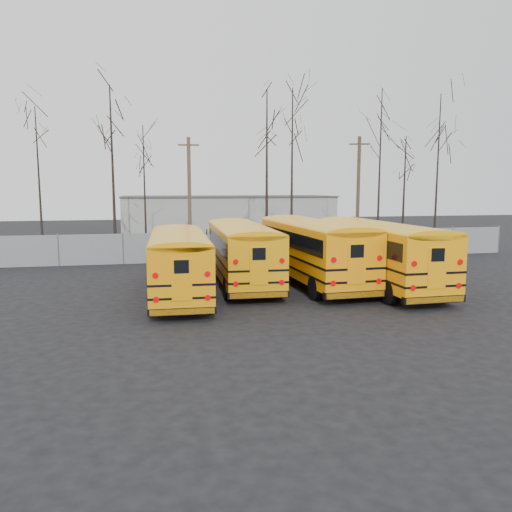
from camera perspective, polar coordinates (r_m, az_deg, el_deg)
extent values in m
plane|color=black|center=(22.88, 4.03, -4.73)|extent=(120.00, 120.00, 0.00)
cube|color=gray|center=(34.26, -1.47, 1.16)|extent=(40.00, 0.04, 2.00)
cube|color=#9D9E99|center=(54.17, -3.24, 4.64)|extent=(22.00, 8.00, 4.00)
cylinder|color=black|center=(19.95, -11.75, -5.30)|extent=(0.31, 1.00, 0.99)
cylinder|color=black|center=(20.00, -5.32, -5.13)|extent=(0.31, 1.00, 0.99)
cylinder|color=black|center=(28.09, -11.25, -1.50)|extent=(0.31, 1.00, 0.99)
cylinder|color=black|center=(28.12, -6.70, -1.39)|extent=(0.31, 1.00, 0.99)
cube|color=orange|center=(22.88, -8.80, -0.60)|extent=(2.78, 9.26, 2.32)
cube|color=orange|center=(28.35, -9.01, -0.35)|extent=(2.28, 1.75, 0.99)
cube|color=black|center=(22.62, -8.81, 0.63)|extent=(2.79, 8.27, 0.69)
cube|color=black|center=(23.82, -8.81, -2.01)|extent=(2.87, 10.96, 0.09)
cube|color=black|center=(23.75, -8.83, -0.84)|extent=(2.87, 10.96, 0.09)
cube|color=black|center=(18.71, -8.42, -6.25)|extent=(2.53, 0.30, 0.28)
cube|color=black|center=(29.21, -9.01, -1.19)|extent=(2.37, 0.28, 0.26)
cube|color=orange|center=(18.35, -8.49, -2.74)|extent=(0.74, 0.06, 1.53)
cylinder|color=#B20505|center=(18.48, -11.36, -4.92)|extent=(0.22, 0.05, 0.22)
cylinder|color=#B20505|center=(18.52, -5.53, -4.77)|extent=(0.22, 0.05, 0.22)
cylinder|color=#B20505|center=(18.31, -11.44, -2.20)|extent=(0.22, 0.05, 0.22)
cylinder|color=#B20505|center=(18.35, -5.57, -2.06)|extent=(0.22, 0.05, 0.22)
cylinder|color=black|center=(22.32, -3.30, -3.69)|extent=(0.32, 1.04, 1.03)
cylinder|color=black|center=(22.70, 2.58, -3.49)|extent=(0.32, 1.04, 1.03)
cylinder|color=black|center=(30.84, -5.21, -0.52)|extent=(0.32, 1.04, 1.03)
cylinder|color=black|center=(31.12, -0.92, -0.41)|extent=(0.32, 1.04, 1.03)
cube|color=orange|center=(25.56, -1.61, 0.55)|extent=(2.90, 9.70, 2.43)
cube|color=orange|center=(31.25, -3.14, 0.57)|extent=(2.38, 1.83, 1.03)
cube|color=black|center=(25.30, -1.55, 1.71)|extent=(2.90, 8.67, 0.72)
cube|color=black|center=(26.53, -1.88, -0.83)|extent=(2.98, 11.48, 0.09)
cube|color=black|center=(26.46, -1.89, 0.28)|extent=(2.98, 11.48, 0.09)
cube|color=black|center=(21.19, 0.28, -4.44)|extent=(2.65, 0.31, 0.29)
cube|color=black|center=(32.14, -3.31, -0.26)|extent=(2.49, 0.29, 0.27)
cube|color=orange|center=(20.86, 0.34, -1.17)|extent=(0.78, 0.07, 1.60)
cylinder|color=#B20505|center=(20.82, -2.32, -3.21)|extent=(0.23, 0.05, 0.23)
cylinder|color=#B20505|center=(21.17, 2.97, -3.03)|extent=(0.23, 0.05, 0.23)
cylinder|color=#B20505|center=(20.66, -2.33, -0.68)|extent=(0.23, 0.05, 0.23)
cylinder|color=#B20505|center=(21.01, 2.99, -0.54)|extent=(0.23, 0.05, 0.23)
cylinder|color=black|center=(22.31, 6.76, -3.66)|extent=(0.35, 1.11, 1.09)
cylinder|color=black|center=(23.30, 12.45, -3.30)|extent=(0.35, 1.11, 1.09)
cylinder|color=black|center=(30.93, 0.65, -0.41)|extent=(0.35, 1.11, 1.09)
cylinder|color=black|center=(31.66, 4.97, -0.25)|extent=(0.35, 1.11, 1.09)
cube|color=#FF960A|center=(25.82, 6.54, 0.79)|extent=(3.16, 10.28, 2.57)
cube|color=#FF960A|center=(31.56, 2.64, 0.75)|extent=(2.54, 1.96, 1.09)
cube|color=black|center=(25.55, 6.73, 2.01)|extent=(3.16, 9.19, 0.77)
cube|color=black|center=(26.79, 5.81, -0.66)|extent=(3.27, 12.16, 0.10)
cube|color=black|center=(26.72, 5.82, 0.51)|extent=(3.27, 12.16, 0.10)
cube|color=black|center=(21.52, 11.20, -4.32)|extent=(2.81, 0.36, 0.31)
cube|color=black|center=(32.47, 2.18, -0.12)|extent=(2.63, 0.33, 0.28)
cube|color=#FF960A|center=(21.18, 11.44, -0.91)|extent=(0.82, 0.08, 1.70)
cylinder|color=#B20505|center=(20.88, 8.82, -3.11)|extent=(0.24, 0.05, 0.24)
cylinder|color=#B20505|center=(21.77, 13.86, -2.80)|extent=(0.24, 0.05, 0.24)
cylinder|color=#B20505|center=(20.71, 8.88, -0.44)|extent=(0.24, 0.05, 0.24)
cylinder|color=#B20505|center=(21.61, 13.95, -0.23)|extent=(0.24, 0.05, 0.24)
cylinder|color=black|center=(22.05, 15.02, -4.03)|extent=(0.32, 1.08, 1.08)
cylinder|color=black|center=(23.28, 20.34, -3.64)|extent=(0.32, 1.08, 1.08)
cylinder|color=black|center=(30.21, 6.97, -0.68)|extent=(0.32, 1.08, 1.08)
cylinder|color=black|center=(31.12, 11.19, -0.52)|extent=(0.32, 1.08, 1.08)
cube|color=#FF9C0A|center=(25.47, 13.86, 0.46)|extent=(2.89, 10.08, 2.53)
cube|color=#FF9C0A|center=(30.92, 8.87, 0.49)|extent=(2.46, 1.88, 1.08)
cube|color=black|center=(25.21, 14.12, 1.67)|extent=(2.91, 9.00, 0.75)
cube|color=black|center=(26.39, 12.91, -0.98)|extent=(2.95, 11.93, 0.10)
cube|color=black|center=(26.31, 12.94, 0.18)|extent=(2.95, 11.93, 0.10)
cube|color=black|center=(21.49, 19.66, -4.68)|extent=(2.76, 0.29, 0.30)
cube|color=black|center=(31.79, 8.27, -0.38)|extent=(2.59, 0.26, 0.28)
cube|color=#FF9C0A|center=(21.16, 19.99, -1.31)|extent=(0.81, 0.06, 1.67)
cylinder|color=#B20505|center=(20.74, 17.53, -3.50)|extent=(0.24, 0.05, 0.24)
cylinder|color=#B20505|center=(21.84, 22.17, -3.16)|extent=(0.24, 0.05, 0.24)
cylinder|color=#B20505|center=(20.58, 17.64, -0.85)|extent=(0.24, 0.05, 0.24)
cylinder|color=#B20505|center=(21.69, 22.30, -0.64)|extent=(0.24, 0.05, 0.24)
cylinder|color=brown|center=(38.38, -7.62, 6.83)|extent=(0.27, 0.27, 8.72)
cube|color=brown|center=(38.51, -7.72, 12.47)|extent=(1.55, 0.32, 0.12)
cylinder|color=#493829|center=(41.05, 11.59, 6.99)|extent=(0.28, 0.28, 8.99)
cube|color=#493829|center=(41.19, 11.74, 12.42)|extent=(1.58, 0.52, 0.12)
cone|color=black|center=(36.51, -23.52, 7.40)|extent=(0.26, 0.26, 10.24)
cone|color=black|center=(38.58, -16.05, 9.26)|extent=(0.26, 0.26, 12.30)
cone|color=black|center=(38.63, -12.61, 7.33)|extent=(0.26, 0.26, 9.54)
cone|color=black|center=(40.23, 1.24, 9.70)|extent=(0.26, 0.26, 12.60)
cone|color=black|center=(40.12, 4.13, 9.71)|extent=(0.26, 0.26, 12.63)
cone|color=black|center=(39.92, 13.94, 9.33)|extent=(0.26, 0.26, 12.38)
cone|color=black|center=(43.33, 16.55, 6.95)|extent=(0.26, 0.26, 9.13)
cone|color=black|center=(44.44, 20.01, 9.01)|extent=(0.26, 0.26, 12.53)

